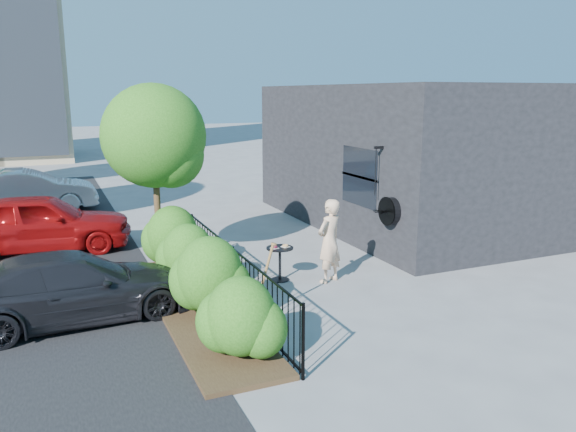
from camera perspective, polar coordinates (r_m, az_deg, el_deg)
name	(u,v)px	position (r m, az deg, el deg)	size (l,w,h in m)	color
ground	(308,293)	(10.95, 2.04, -7.84)	(120.00, 120.00, 0.00)	gray
shop_building	(411,155)	(17.06, 12.41, 6.10)	(6.22, 9.00, 4.00)	black
fence	(233,275)	(10.24, -5.58, -6.02)	(0.05, 6.05, 1.10)	black
planting_bed	(196,308)	(10.24, -9.29, -9.23)	(1.30, 6.00, 0.08)	#382616
shrubs	(199,271)	(10.13, -9.01, -5.49)	(1.10, 5.60, 1.24)	#235F15
patio_tree	(158,142)	(12.26, -13.11, 7.30)	(2.20, 2.20, 3.94)	#3F2B19
cafe_table	(280,258)	(11.52, -0.83, -4.25)	(0.56, 0.56, 0.75)	black
woman	(329,241)	(11.38, 4.22, -2.54)	(0.63, 0.41, 1.72)	#E1B591
shovel	(262,286)	(9.57, -2.66, -7.08)	(0.46, 0.18, 1.36)	brown
car_red	(41,222)	(14.87, -23.80, -0.60)	(1.68, 4.18, 1.42)	#A90E0F
car_silver	(28,191)	(19.93, -24.93, 2.32)	(1.47, 4.22, 1.39)	#B7B8BD
car_darkgrey	(73,287)	(10.20, -21.02, -6.76)	(1.63, 4.02, 1.17)	black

